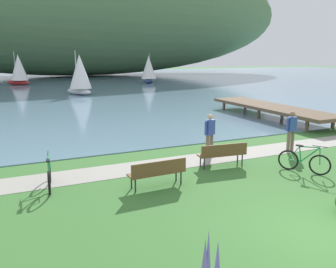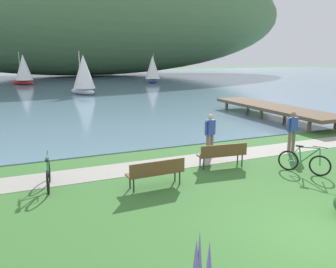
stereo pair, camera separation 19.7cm
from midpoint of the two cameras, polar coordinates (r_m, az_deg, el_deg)
ground_plane at (r=8.86m, az=23.36°, el=-14.99°), size 200.00×200.00×0.00m
bay_water at (r=53.95m, az=-17.89°, el=8.03°), size 180.00×80.00×0.04m
distant_hillside at (r=72.67m, az=-14.34°, el=19.55°), size 89.99×28.00×25.79m
shoreline_path at (r=13.46m, az=3.61°, el=-4.36°), size 60.00×1.50×0.01m
park_bench_near_camera at (r=12.71m, az=8.57°, el=-3.09°), size 1.84×0.66×0.88m
park_bench_further_along at (r=10.64m, az=-2.26°, el=-6.15°), size 1.81×0.53×0.88m
bicycle_leaning_near_bench at (r=12.84m, az=21.07°, el=-4.24°), size 0.99×1.53×1.01m
bicycle_beside_path at (r=11.24m, az=-19.46°, el=-6.51°), size 0.25×1.77×1.01m
person_at_shoreline at (r=13.91m, az=6.51°, el=0.29°), size 0.58×0.33×1.71m
person_on_the_grass at (r=15.34m, az=19.32°, el=0.82°), size 0.61×0.26×1.71m
sailboat_nearest_to_shore at (r=36.49m, az=-14.49°, el=9.51°), size 2.96×3.83×4.40m
sailboat_mid_bay at (r=50.78m, az=-3.32°, el=10.63°), size 3.07×3.57×4.23m
sailboat_toward_hillside at (r=51.24m, az=-23.50°, el=9.73°), size 3.53×3.55×4.43m
pier_dock at (r=23.27m, az=16.40°, el=4.19°), size 2.40×10.00×0.80m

